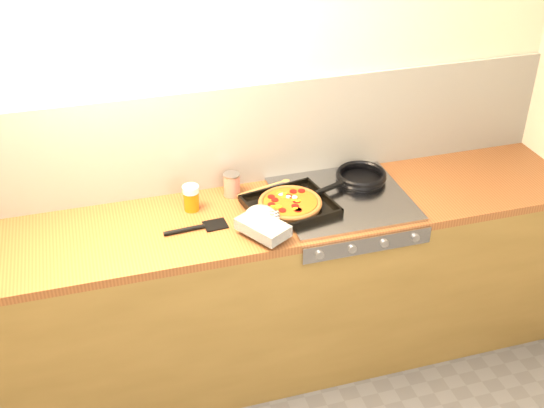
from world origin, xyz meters
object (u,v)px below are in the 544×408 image
object	(u,v)px
frying_pan	(360,177)
juice_glass	(191,198)
pizza_on_tray	(282,209)
tomato_can	(232,184)

from	to	relation	value
frying_pan	juice_glass	distance (m)	0.83
frying_pan	pizza_on_tray	bearing A→B (deg)	-158.30
tomato_can	juice_glass	world-z (taller)	juice_glass
pizza_on_tray	frying_pan	world-z (taller)	pizza_on_tray
pizza_on_tray	frying_pan	bearing A→B (deg)	21.70
tomato_can	pizza_on_tray	bearing A→B (deg)	-56.29
tomato_can	juice_glass	bearing A→B (deg)	-160.21
pizza_on_tray	tomato_can	world-z (taller)	tomato_can
pizza_on_tray	tomato_can	distance (m)	0.30
frying_pan	tomato_can	size ratio (longest dim) A/B	3.79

